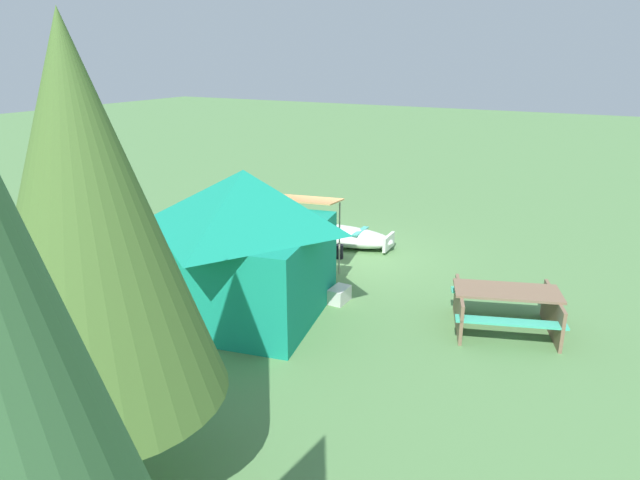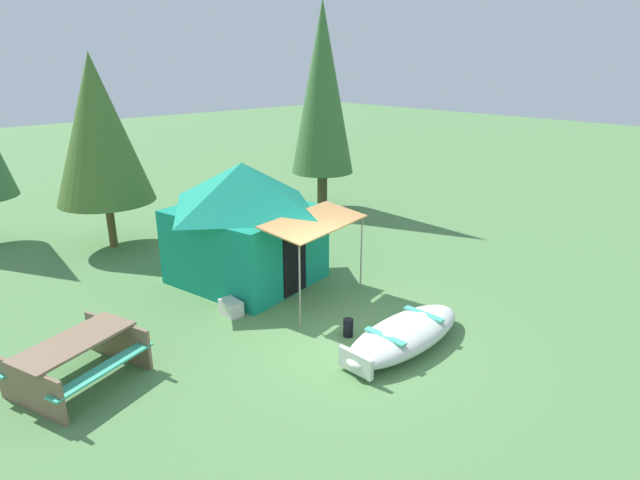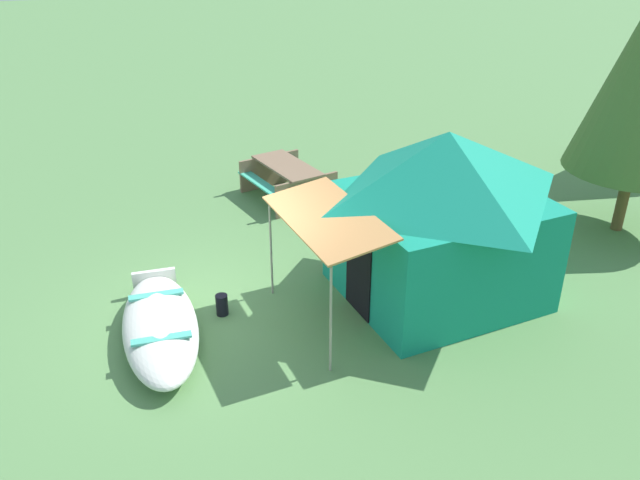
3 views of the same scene
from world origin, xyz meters
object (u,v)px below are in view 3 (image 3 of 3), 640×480
at_px(canvas_cabin_tent, 441,214).
at_px(fuel_can, 222,305).
at_px(beached_rowboat, 160,326).
at_px(picnic_table, 287,177).
at_px(cooler_box, 341,256).

height_order(canvas_cabin_tent, fuel_can, canvas_cabin_tent).
distance_m(beached_rowboat, picnic_table, 5.52).
height_order(beached_rowboat, picnic_table, picnic_table).
xyz_separation_m(beached_rowboat, fuel_can, (-0.46, 0.95, -0.07)).
bearing_deg(beached_rowboat, canvas_cabin_tent, 93.42).
bearing_deg(fuel_can, picnic_table, 155.81).
height_order(cooler_box, fuel_can, fuel_can).
height_order(canvas_cabin_tent, cooler_box, canvas_cabin_tent).
bearing_deg(canvas_cabin_tent, picnic_table, -160.14).
relative_size(beached_rowboat, canvas_cabin_tent, 0.66).
relative_size(canvas_cabin_tent, cooler_box, 9.13).
relative_size(beached_rowboat, picnic_table, 1.35).
relative_size(picnic_table, cooler_box, 4.44).
xyz_separation_m(canvas_cabin_tent, picnic_table, (-4.45, -1.61, -0.96)).
bearing_deg(canvas_cabin_tent, beached_rowboat, -86.58).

